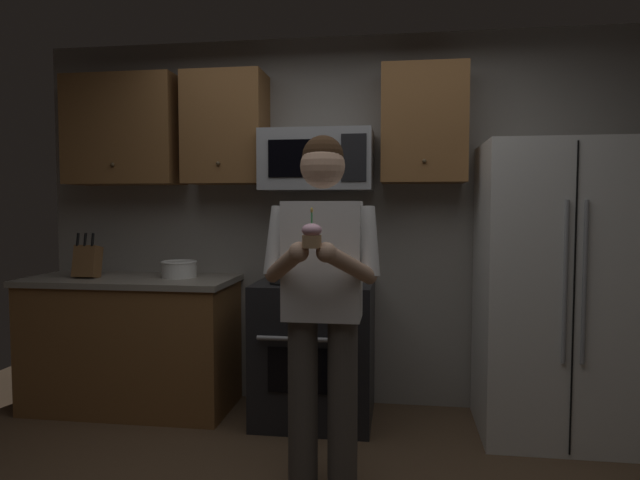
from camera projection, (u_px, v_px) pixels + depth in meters
name	position (u px, v px, depth m)	size (l,w,h in m)	color
wall_back	(344.00, 222.00, 3.99)	(4.40, 0.10, 2.60)	gray
oven_range	(315.00, 350.00, 3.68)	(0.76, 0.70, 0.93)	black
microwave	(318.00, 161.00, 3.72)	(0.74, 0.41, 0.40)	#9EA0A5
refrigerator	(555.00, 290.00, 3.40)	(0.90, 0.75, 1.80)	white
cabinet_row_upper	(237.00, 129.00, 3.84)	(2.78, 0.36, 0.76)	brown
counter_left	(132.00, 342.00, 3.88)	(1.44, 0.66, 0.92)	brown
knife_block	(87.00, 261.00, 3.84)	(0.16, 0.15, 0.32)	brown
bowl_large_white	(179.00, 269.00, 3.85)	(0.25, 0.25, 0.12)	white
person	(322.00, 292.00, 2.72)	(0.60, 0.48, 1.76)	#4C4742
cupcake	(312.00, 235.00, 2.38)	(0.09, 0.09, 0.17)	#A87F56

